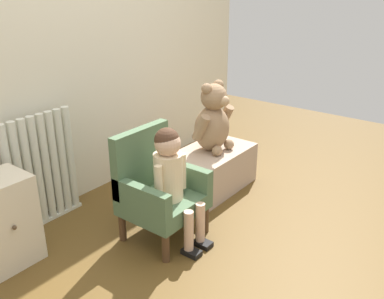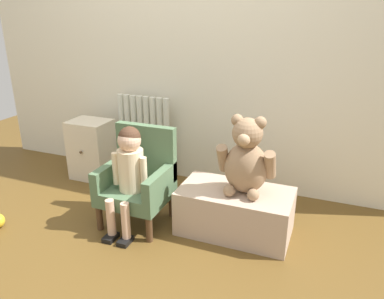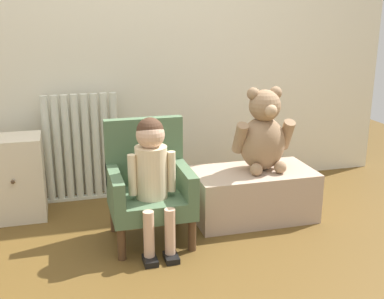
% 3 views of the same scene
% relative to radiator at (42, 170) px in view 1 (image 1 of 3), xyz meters
% --- Properties ---
extents(ground_plane, '(6.00, 6.00, 0.00)m').
position_rel_radiator_xyz_m(ground_plane, '(0.36, -1.12, -0.36)').
color(ground_plane, brown).
extents(back_wall, '(3.80, 0.05, 2.40)m').
position_rel_radiator_xyz_m(back_wall, '(0.36, 0.13, 0.84)').
color(back_wall, beige).
rests_on(back_wall, ground_plane).
extents(radiator, '(0.50, 0.05, 0.72)m').
position_rel_radiator_xyz_m(radiator, '(0.00, 0.00, 0.00)').
color(radiator, silver).
rests_on(radiator, ground_plane).
extents(small_dresser, '(0.34, 0.29, 0.51)m').
position_rel_radiator_xyz_m(small_dresser, '(-0.41, -0.20, -0.10)').
color(small_dresser, beige).
rests_on(small_dresser, ground_plane).
extents(child_armchair, '(0.44, 0.41, 0.66)m').
position_rel_radiator_xyz_m(child_armchair, '(0.32, -0.67, -0.05)').
color(child_armchair, '#4D6A49').
rests_on(child_armchair, ground_plane).
extents(child_figure, '(0.25, 0.35, 0.71)m').
position_rel_radiator_xyz_m(child_figure, '(0.32, -0.79, 0.10)').
color(child_figure, beige).
rests_on(child_figure, ground_plane).
extents(low_bench, '(0.73, 0.40, 0.30)m').
position_rel_radiator_xyz_m(low_bench, '(0.98, -0.58, -0.21)').
color(low_bench, tan).
rests_on(low_bench, ground_plane).
extents(large_teddy_bear, '(0.37, 0.26, 0.51)m').
position_rel_radiator_xyz_m(large_teddy_bear, '(1.04, -0.57, 0.17)').
color(large_teddy_bear, '#977656').
rests_on(large_teddy_bear, low_bench).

